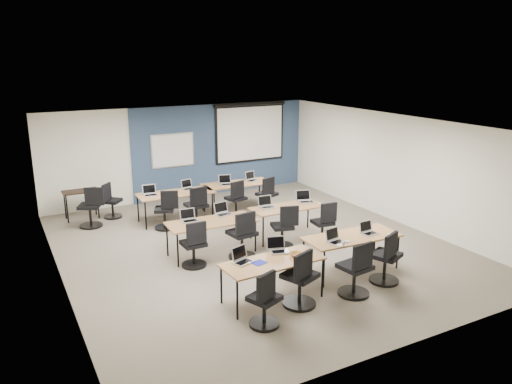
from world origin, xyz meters
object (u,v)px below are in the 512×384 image
whiteboard (173,150)px  laptop_9 (188,187)px  laptop_1 (278,248)px  laptop_10 (226,182)px  task_chair_11 (267,198)px  task_chair_7 (324,226)px  laptop_3 (368,230)px  training_table_front_left (273,263)px  training_table_mid_left (211,223)px  laptop_5 (223,212)px  laptop_7 (305,199)px  task_chair_6 (284,230)px  task_chair_4 (194,248)px  task_chair_0 (265,304)px  task_chair_10 (236,202)px  spare_chair_b (91,210)px  task_chair_5 (243,239)px  laptop_4 (189,218)px  training_table_back_left (176,194)px  projector_screen (250,129)px  task_chair_1 (300,283)px  task_chair_3 (386,261)px  spare_chair_a (111,204)px  training_table_front_right (352,238)px  training_table_mid_right (287,209)px  laptop_11 (251,178)px  laptop_8 (150,193)px  utility_table (80,194)px  laptop_0 (242,258)px  task_chair_2 (356,273)px  task_chair_8 (166,213)px  laptop_6 (267,205)px  training_table_back_right (237,185)px  laptop_2 (335,239)px  task_chair_9 (197,209)px

whiteboard → laptop_9: bearing=-96.9°
laptop_1 → laptop_10: size_ratio=1.00×
task_chair_11 → task_chair_7: bearing=-107.4°
laptop_3 → training_table_front_left: bearing=-177.4°
training_table_mid_left → task_chair_11: task_chair_11 is taller
laptop_5 → laptop_7: (2.13, -0.04, 0.00)m
task_chair_11 → task_chair_6: bearing=-129.3°
laptop_5 → laptop_9: size_ratio=1.09×
laptop_3 → laptop_9: laptop_9 is taller
task_chair_4 → laptop_1: bearing=-60.1°
task_chair_0 → task_chair_10: (2.03, 5.16, 0.01)m
task_chair_10 → spare_chair_b: bearing=150.9°
task_chair_5 → laptop_4: bearing=129.6°
laptop_3 → task_chair_5: bearing=136.5°
laptop_9 → training_table_back_left: bearing=-165.0°
projector_screen → task_chair_0: bearing=-116.0°
whiteboard → task_chair_6: size_ratio=1.30×
laptop_4 → task_chair_7: (2.89, -0.83, -0.40)m
task_chair_1 → task_chair_6: task_chair_1 is taller
task_chair_0 → task_chair_3: bearing=-15.1°
training_table_mid_left → laptop_10: laptop_10 is taller
task_chair_4 → spare_chair_a: bearing=100.1°
task_chair_5 → training_table_front_right: bearing=-52.3°
training_table_mid_right → training_table_back_left: 2.99m
task_chair_1 → laptop_9: size_ratio=3.33×
task_chair_4 → laptop_4: bearing=75.5°
training_table_back_left → task_chair_4: bearing=-100.5°
training_table_front_right → task_chair_1: task_chair_1 is taller
whiteboard → laptop_10: size_ratio=3.78×
task_chair_0 → laptop_11: (2.83, 5.84, 0.39)m
task_chair_11 → spare_chair_a: (-3.80, 1.48, -0.02)m
laptop_3 → task_chair_5: size_ratio=0.29×
task_chair_5 → laptop_8: (-1.00, 3.13, 0.36)m
projector_screen → task_chair_0: 8.45m
laptop_3 → utility_table: 7.38m
training_table_front_left → laptop_8: laptop_8 is taller
laptop_0 → task_chair_2: bearing=-42.0°
laptop_9 → task_chair_0: bearing=-112.9°
utility_table → task_chair_6: bearing=-50.0°
task_chair_8 → laptop_6: bearing=-18.3°
training_table_front_left → utility_table: bearing=106.2°
task_chair_5 → spare_chair_a: task_chair_5 is taller
training_table_back_right → laptop_7: (0.65, -2.35, 0.11)m
task_chair_3 → laptop_6: size_ratio=3.04×
training_table_mid_left → laptop_11: bearing=51.3°
task_chair_6 → laptop_7: (1.00, 0.70, 0.39)m
training_table_mid_right → task_chair_3: (0.33, -2.95, -0.25)m
training_table_back_left → task_chair_6: 3.26m
laptop_3 → task_chair_6: size_ratio=0.31×
laptop_2 → task_chair_9: bearing=95.9°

